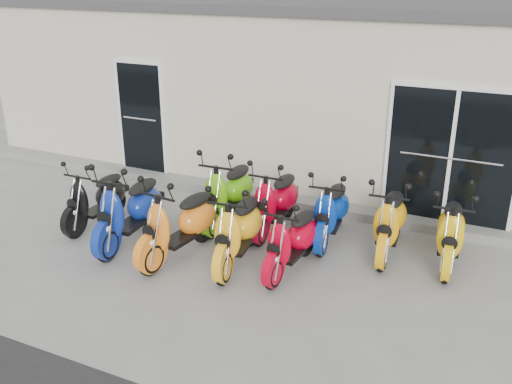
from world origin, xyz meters
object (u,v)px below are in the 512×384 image
Objects in this scene: scooter_back_red at (276,193)px; scooter_front_red at (292,232)px; scooter_back_green at (228,184)px; scooter_front_orange_b at (238,221)px; scooter_front_blue at (129,201)px; scooter_front_orange_a at (179,214)px; scooter_back_blue at (331,203)px; scooter_back_yellow at (390,213)px; scooter_front_black at (95,191)px; scooter_back_extra at (452,224)px.

scooter_front_red is at bearing -57.48° from scooter_back_red.
scooter_back_green reaches higher than scooter_front_red.
scooter_back_green is at bearing 115.60° from scooter_front_orange_b.
scooter_front_red is (2.54, 0.22, -0.10)m from scooter_front_blue.
scooter_front_orange_a reaches higher than scooter_back_blue.
scooter_front_orange_a reaches higher than scooter_back_yellow.
scooter_front_orange_b is at bearing -167.12° from scooter_front_red.
scooter_front_blue is at bearing -158.55° from scooter_back_blue.
scooter_back_red is at bearing 80.05° from scooter_front_orange_b.
scooter_front_blue reaches higher than scooter_front_black.
scooter_front_orange_b is 1.03× the size of scooter_back_yellow.
scooter_back_blue is 1.75m from scooter_back_extra.
scooter_back_red reaches higher than scooter_back_yellow.
scooter_back_extra is (2.66, 0.04, -0.03)m from scooter_back_red.
scooter_back_green reaches higher than scooter_back_extra.
scooter_front_black is 0.93× the size of scooter_back_yellow.
scooter_front_orange_b is at bearing -132.20° from scooter_back_blue.
scooter_back_red is (0.90, 1.40, -0.03)m from scooter_front_orange_a.
scooter_front_orange_b is 0.97× the size of scooter_back_green.
scooter_front_red is 0.87× the size of scooter_back_green.
scooter_front_orange_a is 1.67m from scooter_back_red.
scooter_front_blue is 1.08× the size of scooter_back_red.
scooter_back_extra reaches higher than scooter_front_red.
scooter_front_black is at bearing 168.13° from scooter_front_orange_b.
scooter_front_orange_b reaches higher than scooter_back_red.
scooter_front_blue is at bearing -168.15° from scooter_back_extra.
scooter_back_green is 0.82m from scooter_back_red.
scooter_back_yellow is at bearing 25.66° from scooter_front_orange_b.
scooter_back_red reaches higher than scooter_back_extra.
scooter_front_black is 2.90m from scooter_back_red.
scooter_front_black is 1.85m from scooter_front_orange_a.
scooter_back_yellow is at bearing -1.53° from scooter_back_green.
scooter_back_green is at bearing 176.44° from scooter_back_extra.
scooter_back_green is 1.73m from scooter_back_blue.
scooter_back_green is 1.07× the size of scooter_back_yellow.
scooter_front_orange_a is at bearing -96.28° from scooter_back_green.
scooter_front_blue reaches higher than scooter_back_extra.
scooter_front_blue reaches higher than scooter_front_red.
scooter_front_orange_a is 1.14× the size of scooter_front_red.
scooter_front_orange_a is at bearing -12.21° from scooter_front_black.
scooter_front_orange_a is 0.87m from scooter_front_orange_b.
scooter_back_blue is 0.96× the size of scooter_back_yellow.
scooter_back_red is at bearing 175.36° from scooter_back_yellow.
scooter_front_orange_b is at bearing -151.31° from scooter_back_yellow.
scooter_front_red is 1.15m from scooter_back_blue.
scooter_back_blue is (0.19, 1.14, 0.02)m from scooter_front_red.
scooter_front_orange_b is 1.07× the size of scooter_back_extra.
scooter_front_red is 1.55m from scooter_back_yellow.
scooter_back_yellow is (2.71, 1.41, -0.04)m from scooter_front_orange_a.
scooter_front_orange_b is (0.85, 0.18, -0.01)m from scooter_front_orange_a.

